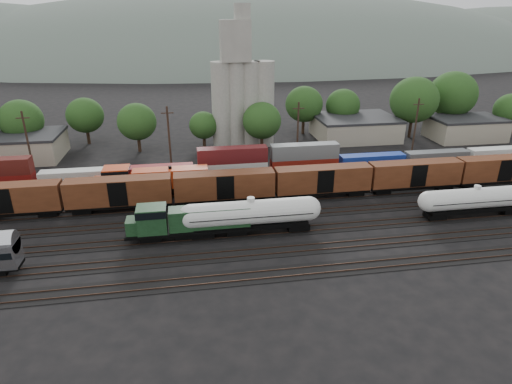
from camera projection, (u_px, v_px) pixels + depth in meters
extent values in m
plane|color=black|center=(254.00, 217.00, 61.67)|extent=(600.00, 600.00, 0.00)
cube|color=black|center=(275.00, 274.00, 48.00)|extent=(180.00, 3.20, 0.08)
cube|color=#382319|center=(276.00, 277.00, 47.31)|extent=(180.00, 0.08, 0.16)
cube|color=#382319|center=(273.00, 270.00, 48.62)|extent=(180.00, 0.08, 0.16)
cube|color=black|center=(266.00, 252.00, 52.55)|extent=(180.00, 3.20, 0.08)
cube|color=#382319|center=(267.00, 254.00, 51.86)|extent=(180.00, 0.08, 0.16)
cube|color=#382319|center=(265.00, 248.00, 53.17)|extent=(180.00, 0.08, 0.16)
cube|color=black|center=(259.00, 233.00, 57.10)|extent=(180.00, 3.20, 0.08)
cube|color=#382319|center=(260.00, 235.00, 56.42)|extent=(180.00, 0.08, 0.16)
cube|color=#382319|center=(259.00, 230.00, 57.72)|extent=(180.00, 0.08, 0.16)
cube|color=black|center=(254.00, 216.00, 61.65)|extent=(180.00, 3.20, 0.08)
cube|color=#382319|center=(254.00, 218.00, 60.97)|extent=(180.00, 0.08, 0.16)
cube|color=#382319|center=(253.00, 214.00, 62.27)|extent=(180.00, 0.08, 0.16)
cube|color=black|center=(249.00, 203.00, 66.20)|extent=(180.00, 3.20, 0.08)
cube|color=#382319|center=(249.00, 204.00, 65.52)|extent=(180.00, 0.08, 0.16)
cube|color=#382319|center=(248.00, 200.00, 66.82)|extent=(180.00, 0.08, 0.16)
cube|color=black|center=(244.00, 190.00, 70.75)|extent=(180.00, 3.20, 0.08)
cube|color=#382319|center=(245.00, 192.00, 70.07)|extent=(180.00, 0.08, 0.16)
cube|color=#382319|center=(244.00, 188.00, 71.37)|extent=(180.00, 0.08, 0.16)
cube|color=black|center=(240.00, 180.00, 75.30)|extent=(180.00, 3.20, 0.08)
cube|color=#382319|center=(241.00, 181.00, 74.62)|extent=(180.00, 0.08, 0.16)
cube|color=#382319|center=(240.00, 178.00, 75.92)|extent=(180.00, 0.08, 0.16)
cube|color=black|center=(194.00, 229.00, 55.32)|extent=(17.21, 2.94, 0.40)
cube|color=black|center=(194.00, 232.00, 55.50)|extent=(5.06, 2.23, 0.81)
cube|color=#16361B|center=(210.00, 217.00, 55.02)|extent=(10.33, 2.43, 2.73)
cube|color=#16361B|center=(152.00, 219.00, 53.82)|extent=(3.64, 2.94, 3.34)
cube|color=black|center=(151.00, 211.00, 53.41)|extent=(3.75, 3.04, 0.91)
cube|color=#16361B|center=(133.00, 226.00, 53.76)|extent=(1.62, 2.43, 1.82)
cylinder|color=black|center=(209.00, 206.00, 54.44)|extent=(0.51, 0.51, 0.51)
cube|color=black|center=(151.00, 237.00, 54.75)|extent=(2.63, 2.02, 0.71)
cube|color=black|center=(236.00, 230.00, 56.40)|extent=(2.63, 2.02, 0.71)
cylinder|color=silver|center=(251.00, 212.00, 55.73)|extent=(15.61, 3.21, 3.21)
sphere|color=silver|center=(191.00, 217.00, 54.56)|extent=(3.21, 3.21, 3.21)
sphere|color=silver|center=(309.00, 208.00, 56.90)|extent=(3.21, 3.21, 3.21)
cylinder|color=silver|center=(251.00, 200.00, 55.02)|extent=(1.00, 1.00, 0.55)
cube|color=black|center=(251.00, 212.00, 55.73)|extent=(15.96, 3.37, 0.09)
cube|color=black|center=(251.00, 224.00, 56.42)|extent=(15.08, 2.44, 0.55)
cube|color=black|center=(203.00, 233.00, 55.72)|extent=(2.88, 2.22, 0.78)
cube|color=black|center=(298.00, 225.00, 57.63)|extent=(2.88, 2.22, 0.78)
cylinder|color=silver|center=(475.00, 198.00, 60.66)|extent=(14.25, 2.94, 2.94)
sphere|color=silver|center=(429.00, 201.00, 59.59)|extent=(2.94, 2.94, 2.94)
cylinder|color=silver|center=(478.00, 187.00, 60.02)|extent=(0.91, 0.91, 0.51)
cube|color=black|center=(475.00, 198.00, 60.66)|extent=(14.57, 3.08, 0.08)
cube|color=black|center=(473.00, 208.00, 61.29)|extent=(13.76, 2.23, 0.51)
cube|color=black|center=(435.00, 215.00, 60.65)|extent=(2.63, 2.02, 0.71)
cube|color=black|center=(508.00, 209.00, 62.39)|extent=(2.63, 2.02, 0.71)
cube|color=black|center=(157.00, 188.00, 68.12)|extent=(19.51, 3.14, 0.43)
cube|color=black|center=(157.00, 191.00, 68.31)|extent=(5.42, 2.38, 0.87)
cube|color=red|center=(171.00, 177.00, 67.82)|extent=(11.71, 2.60, 2.93)
cube|color=red|center=(117.00, 178.00, 66.47)|extent=(3.90, 3.14, 3.58)
cube|color=black|center=(116.00, 171.00, 66.03)|extent=(4.01, 3.25, 0.98)
cube|color=red|center=(100.00, 184.00, 66.38)|extent=(1.73, 2.60, 1.95)
cylinder|color=black|center=(170.00, 168.00, 67.20)|extent=(0.54, 0.54, 0.54)
cube|color=black|center=(117.00, 195.00, 67.46)|extent=(2.82, 2.17, 0.76)
cube|color=black|center=(196.00, 190.00, 69.33)|extent=(2.82, 2.17, 0.76)
cube|color=black|center=(9.00, 211.00, 60.59)|extent=(15.00, 2.60, 0.40)
cube|color=#4F2613|center=(5.00, 198.00, 59.78)|extent=(15.00, 2.90, 3.80)
cube|color=black|center=(121.00, 204.00, 62.90)|extent=(15.00, 2.60, 0.40)
cube|color=#4F2613|center=(119.00, 191.00, 62.09)|extent=(15.00, 2.90, 3.80)
cube|color=black|center=(225.00, 197.00, 65.21)|extent=(15.00, 2.60, 0.40)
cube|color=#4F2613|center=(225.00, 184.00, 64.40)|extent=(15.00, 2.90, 3.80)
cube|color=black|center=(322.00, 191.00, 67.51)|extent=(15.00, 2.60, 0.40)
cube|color=#4F2613|center=(323.00, 178.00, 66.70)|extent=(15.00, 2.90, 3.80)
cube|color=black|center=(413.00, 185.00, 69.82)|extent=(15.00, 2.60, 0.40)
cube|color=#4F2613|center=(415.00, 173.00, 69.01)|extent=(15.00, 2.90, 3.80)
cube|color=black|center=(498.00, 180.00, 72.13)|extent=(15.00, 2.60, 0.40)
cube|color=#4F2613|center=(500.00, 168.00, 71.32)|extent=(15.00, 2.90, 3.80)
cube|color=black|center=(240.00, 177.00, 75.12)|extent=(160.00, 2.60, 0.60)
cube|color=silver|center=(79.00, 177.00, 70.48)|extent=(12.00, 2.40, 2.60)
cube|color=maroon|center=(158.00, 173.00, 72.40)|extent=(12.00, 2.40, 2.60)
cube|color=silver|center=(233.00, 169.00, 74.31)|extent=(12.00, 2.40, 2.60)
cube|color=#531315|center=(232.00, 155.00, 73.31)|extent=(12.00, 2.40, 2.60)
cube|color=maroon|center=(304.00, 165.00, 76.23)|extent=(12.00, 2.40, 2.60)
cube|color=#5A5E60|center=(305.00, 151.00, 75.23)|extent=(12.00, 2.40, 2.60)
cube|color=#163197|center=(372.00, 161.00, 78.15)|extent=(12.00, 2.40, 2.60)
cube|color=#55585A|center=(436.00, 158.00, 80.07)|extent=(12.00, 2.40, 2.60)
cube|color=silver|center=(498.00, 154.00, 81.98)|extent=(12.00, 2.40, 2.60)
cylinder|color=gray|center=(222.00, 106.00, 90.80)|extent=(4.40, 4.40, 18.00)
cylinder|color=gray|center=(236.00, 105.00, 91.25)|extent=(4.40, 4.40, 18.00)
cylinder|color=gray|center=(250.00, 105.00, 91.70)|extent=(4.40, 4.40, 18.00)
cylinder|color=gray|center=(264.00, 104.00, 92.15)|extent=(4.40, 4.40, 18.00)
cube|color=gray|center=(235.00, 41.00, 86.23)|extent=(6.00, 5.00, 8.00)
cube|color=gray|center=(242.00, 14.00, 84.52)|extent=(3.00, 3.00, 4.00)
cube|color=#9E937F|center=(4.00, 148.00, 84.98)|extent=(22.00, 12.00, 4.60)
cube|color=#232326|center=(1.00, 136.00, 84.00)|extent=(22.44, 12.24, 0.50)
cube|color=#9E937F|center=(355.00, 128.00, 99.86)|extent=(18.00, 14.00, 4.60)
cube|color=#232326|center=(356.00, 117.00, 98.87)|extent=(18.36, 14.28, 0.50)
cube|color=#9E937F|center=(465.00, 129.00, 99.05)|extent=(16.00, 10.00, 4.60)
cube|color=#232326|center=(467.00, 118.00, 98.06)|extent=(16.32, 10.20, 0.50)
cylinder|color=black|center=(27.00, 145.00, 89.59)|extent=(0.70, 0.70, 3.19)
ellipsoid|color=#264B1B|center=(21.00, 120.00, 87.53)|extent=(8.65, 8.65, 8.19)
cylinder|color=black|center=(88.00, 137.00, 95.72)|extent=(0.70, 0.70, 2.95)
ellipsoid|color=#264B1B|center=(85.00, 115.00, 93.80)|extent=(8.01, 8.01, 7.59)
cylinder|color=black|center=(139.00, 145.00, 90.18)|extent=(0.70, 0.70, 2.95)
ellipsoid|color=#264B1B|center=(137.00, 122.00, 88.26)|extent=(8.01, 8.01, 7.58)
cylinder|color=black|center=(204.00, 142.00, 93.18)|extent=(0.70, 0.70, 2.26)
ellipsoid|color=#264B1B|center=(203.00, 125.00, 91.71)|extent=(6.15, 6.15, 5.82)
cylinder|color=black|center=(262.00, 144.00, 90.98)|extent=(0.70, 0.70, 2.96)
ellipsoid|color=#264B1B|center=(262.00, 121.00, 89.05)|extent=(8.04, 8.04, 7.62)
cylinder|color=black|center=(303.00, 127.00, 103.82)|extent=(0.70, 0.70, 3.28)
ellipsoid|color=#264B1B|center=(304.00, 104.00, 101.69)|extent=(8.90, 8.90, 8.43)
cylinder|color=black|center=(341.00, 126.00, 105.29)|extent=(0.70, 0.70, 3.02)
ellipsoid|color=#264B1B|center=(343.00, 105.00, 103.33)|extent=(8.19, 8.19, 7.76)
cylinder|color=black|center=(410.00, 129.00, 100.55)|extent=(0.70, 0.70, 4.03)
ellipsoid|color=#264B1B|center=(414.00, 100.00, 97.93)|extent=(10.95, 10.95, 10.37)
cylinder|color=black|center=(448.00, 123.00, 105.51)|extent=(0.70, 0.70, 4.18)
ellipsoid|color=#264B1B|center=(453.00, 94.00, 102.80)|extent=(11.36, 11.36, 10.76)
cylinder|color=black|center=(507.00, 130.00, 101.57)|extent=(0.70, 0.70, 2.90)
ellipsoid|color=#264B1B|center=(511.00, 110.00, 99.69)|extent=(7.87, 7.87, 7.46)
cylinder|color=black|center=(28.00, 145.00, 73.98)|extent=(0.36, 0.36, 12.00)
cube|color=black|center=(23.00, 118.00, 72.12)|extent=(2.20, 0.18, 0.18)
cylinder|color=black|center=(169.00, 139.00, 77.57)|extent=(0.36, 0.36, 12.00)
cube|color=black|center=(167.00, 113.00, 75.72)|extent=(2.20, 0.18, 0.18)
cylinder|color=black|center=(298.00, 134.00, 81.17)|extent=(0.36, 0.36, 12.00)
cube|color=black|center=(299.00, 108.00, 79.31)|extent=(2.20, 0.18, 0.18)
cylinder|color=black|center=(415.00, 129.00, 84.76)|extent=(0.36, 0.36, 12.00)
cube|color=black|center=(419.00, 104.00, 82.91)|extent=(2.20, 0.18, 0.18)
ellipsoid|color=#59665B|center=(252.00, 87.00, 313.08)|extent=(520.00, 286.00, 130.00)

